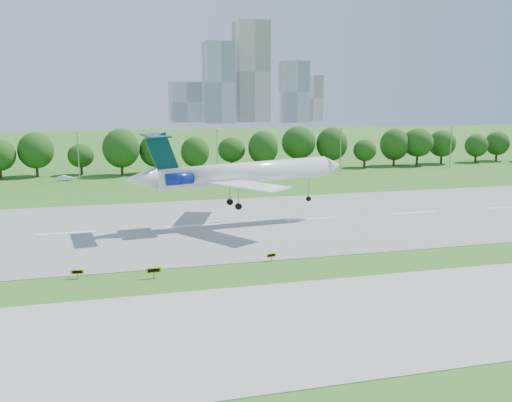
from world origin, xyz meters
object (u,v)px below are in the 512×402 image
(airliner, at_px, (234,173))
(taxi_sign_left, at_px, (154,270))
(service_vehicle_a, at_px, (65,178))
(service_vehicle_b, at_px, (152,179))

(airliner, relative_size, taxi_sign_left, 20.61)
(airliner, distance_m, taxi_sign_left, 30.74)
(service_vehicle_a, distance_m, service_vehicle_b, 22.27)
(airliner, distance_m, service_vehicle_b, 52.90)
(airliner, xyz_separation_m, service_vehicle_b, (-9.30, 51.47, -7.91))
(airliner, relative_size, service_vehicle_b, 9.35)
(service_vehicle_a, height_order, service_vehicle_b, service_vehicle_b)
(service_vehicle_b, bearing_deg, service_vehicle_a, 61.76)
(taxi_sign_left, xyz_separation_m, service_vehicle_a, (-14.73, 84.55, -0.30))
(airliner, bearing_deg, service_vehicle_a, 110.47)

